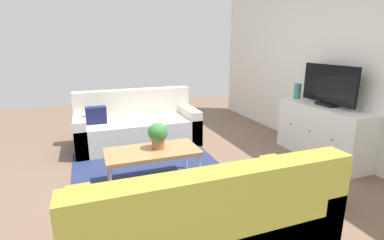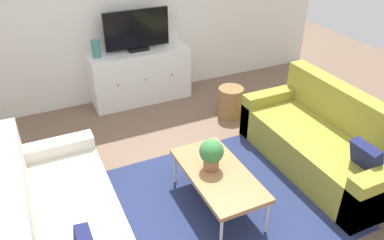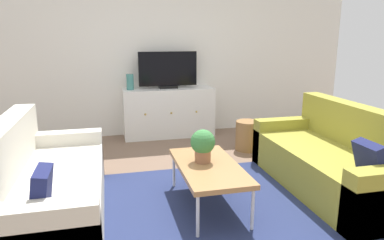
# 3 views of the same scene
# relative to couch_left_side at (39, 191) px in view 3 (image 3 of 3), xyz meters

# --- Properties ---
(ground_plane) EXTENTS (10.00, 10.00, 0.00)m
(ground_plane) POSITION_rel_couch_left_side_xyz_m (1.44, 0.10, -0.28)
(ground_plane) COLOR brown
(wall_back) EXTENTS (6.40, 0.12, 2.70)m
(wall_back) POSITION_rel_couch_left_side_xyz_m (1.44, 2.65, 1.07)
(wall_back) COLOR silver
(wall_back) RESTS_ON ground_plane
(area_rug) EXTENTS (2.50, 1.90, 0.01)m
(area_rug) POSITION_rel_couch_left_side_xyz_m (1.44, -0.05, -0.28)
(area_rug) COLOR navy
(area_rug) RESTS_ON ground_plane
(couch_left_side) EXTENTS (0.86, 1.90, 0.86)m
(couch_left_side) POSITION_rel_couch_left_side_xyz_m (0.00, 0.00, 0.00)
(couch_left_side) COLOR beige
(couch_left_side) RESTS_ON ground_plane
(couch_right_side) EXTENTS (0.86, 1.90, 0.86)m
(couch_right_side) POSITION_rel_couch_left_side_xyz_m (2.88, 0.00, 0.00)
(couch_right_side) COLOR olive
(couch_right_side) RESTS_ON ground_plane
(coffee_table) EXTENTS (0.54, 1.07, 0.41)m
(coffee_table) POSITION_rel_couch_left_side_xyz_m (1.47, -0.08, 0.10)
(coffee_table) COLOR #A37547
(coffee_table) RESTS_ON ground_plane
(potted_plant) EXTENTS (0.23, 0.23, 0.31)m
(potted_plant) POSITION_rel_couch_left_side_xyz_m (1.44, 0.01, 0.30)
(potted_plant) COLOR #936042
(potted_plant) RESTS_ON coffee_table
(tv_console) EXTENTS (1.41, 0.47, 0.77)m
(tv_console) POSITION_rel_couch_left_side_xyz_m (1.53, 2.37, 0.10)
(tv_console) COLOR white
(tv_console) RESTS_ON ground_plane
(flat_screen_tv) EXTENTS (0.90, 0.16, 0.56)m
(flat_screen_tv) POSITION_rel_couch_left_side_xyz_m (1.53, 2.39, 0.76)
(flat_screen_tv) COLOR black
(flat_screen_tv) RESTS_ON tv_console
(glass_vase) EXTENTS (0.11, 0.11, 0.24)m
(glass_vase) POSITION_rel_couch_left_side_xyz_m (0.95, 2.37, 0.60)
(glass_vase) COLOR teal
(glass_vase) RESTS_ON tv_console
(wicker_basket) EXTENTS (0.34, 0.34, 0.41)m
(wicker_basket) POSITION_rel_couch_left_side_xyz_m (2.48, 1.41, -0.08)
(wicker_basket) COLOR olive
(wicker_basket) RESTS_ON ground_plane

